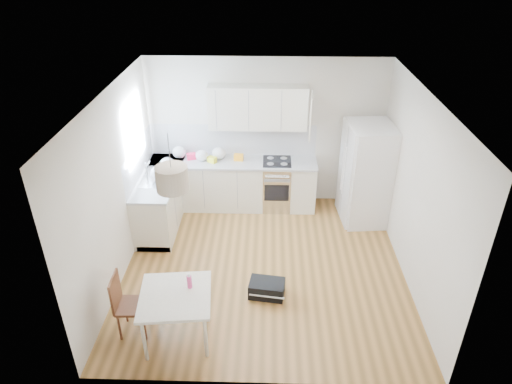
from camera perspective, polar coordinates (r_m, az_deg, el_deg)
floor at (r=7.12m, az=1.02°, el=-9.24°), size 4.20×4.20×0.00m
ceiling at (r=5.82m, az=1.25°, el=11.96°), size 4.20×4.20×0.00m
wall_back at (r=8.25m, az=1.30°, el=7.43°), size 4.20×0.00×4.20m
wall_left at (r=6.71m, az=-17.12°, el=0.53°), size 0.00×4.20×4.20m
wall_right at (r=6.69m, az=19.43°, el=0.01°), size 0.00×4.20×4.20m
window_glassblock at (r=7.53m, az=-14.98°, el=7.45°), size 0.02×1.00×1.00m
cabinets_back at (r=8.40m, az=-2.89°, el=0.93°), size 3.00×0.60×0.88m
cabinets_left at (r=8.06m, az=-11.74°, el=-1.01°), size 0.60×1.80×0.88m
counter_back at (r=8.19m, az=-2.97°, el=3.75°), size 3.02×0.64×0.04m
counter_left at (r=7.85m, az=-12.07°, el=1.88°), size 0.64×1.82×0.04m
backsplash_back at (r=8.33m, az=-2.87°, el=6.56°), size 3.00×0.01×0.58m
backsplash_left at (r=7.78m, az=-14.42°, el=3.91°), size 0.01×1.80×0.58m
upper_cabinets at (r=7.92m, az=0.23°, el=10.52°), size 1.70×0.32×0.75m
range_oven at (r=8.38m, az=2.58°, el=0.85°), size 0.50×0.61×0.88m
sink at (r=7.80m, az=-12.16°, el=1.81°), size 0.50×0.80×0.16m
refrigerator at (r=8.03m, az=13.72°, el=2.21°), size 0.91×0.95×1.76m
dining_table at (r=5.76m, az=-10.03°, el=-13.07°), size 0.93×0.93×0.67m
dining_chair at (r=6.05m, az=-15.19°, el=-13.42°), size 0.38×0.38×0.87m
drink_bottle at (r=5.72m, az=-8.33°, el=-10.90°), size 0.08×0.08×0.21m
gym_bag at (r=6.56m, az=1.36°, el=-11.96°), size 0.53×0.38×0.23m
pendant_lamp at (r=4.96m, az=-10.47°, el=1.65°), size 0.39×0.39×0.27m
grocery_bag_a at (r=8.36m, az=-9.59°, el=4.92°), size 0.24×0.21×0.22m
grocery_bag_b at (r=8.19m, az=-6.78°, el=4.54°), size 0.23×0.19×0.21m
grocery_bag_c at (r=8.23m, az=-4.66°, el=4.85°), size 0.25×0.21×0.22m
grocery_bag_d at (r=7.96m, az=-11.03°, el=3.47°), size 0.25×0.21×0.22m
grocery_bag_e at (r=7.63m, az=-12.08°, el=2.28°), size 0.28×0.24×0.25m
snack_orange at (r=8.18m, az=-2.18°, el=4.35°), size 0.17×0.12×0.11m
snack_yellow at (r=8.14m, az=-5.52°, el=4.05°), size 0.18×0.16×0.10m
snack_red at (r=8.30m, az=-8.09°, el=4.44°), size 0.18×0.15×0.11m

